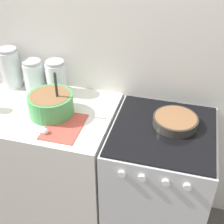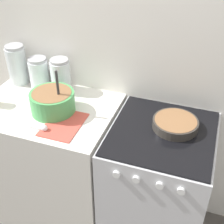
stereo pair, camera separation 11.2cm
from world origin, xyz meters
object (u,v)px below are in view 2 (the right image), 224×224
Objects in this scene: baking_pan at (175,124)px; storage_jar_right at (61,77)px; storage_jar_middle at (39,74)px; storage_jar_left at (18,67)px; stove at (156,188)px; mixing_bowl at (53,101)px.

storage_jar_right is (-0.80, 0.17, 0.07)m from baking_pan.
storage_jar_middle is at bearing 180.00° from storage_jar_right.
storage_jar_middle reaches higher than baking_pan.
storage_jar_left is 0.33m from storage_jar_right.
baking_pan is at bearing 47.59° from stove.
baking_pan is 1.25× the size of storage_jar_middle.
mixing_bowl reaches higher than storage_jar_left.
baking_pan reaches higher than stove.
storage_jar_left is at bearing 180.00° from storage_jar_middle.
storage_jar_right is (0.33, -0.00, -0.02)m from storage_jar_left.
mixing_bowl is 1.37× the size of storage_jar_middle.
stove is 4.11× the size of storage_jar_right.
storage_jar_right is (-0.75, 0.23, 0.56)m from stove.
storage_jar_left reaches higher than storage_jar_middle.
storage_jar_middle is at bearing 166.00° from stove.
storage_jar_middle is (0.17, 0.00, -0.03)m from storage_jar_left.
mixing_bowl is (-0.68, -0.02, 0.54)m from stove.
storage_jar_left is at bearing 148.23° from mixing_bowl.
storage_jar_left reaches higher than storage_jar_right.
stove is 3.39× the size of storage_jar_left.
mixing_bowl is 0.47m from storage_jar_left.
stove is 0.96m from storage_jar_right.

